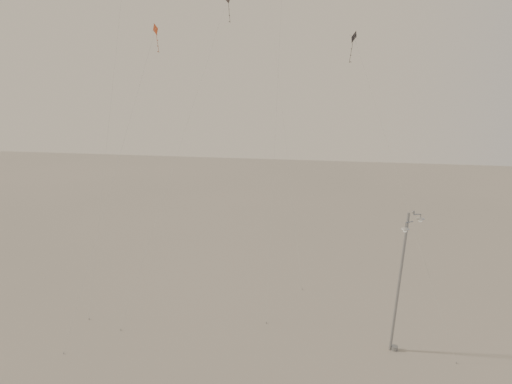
# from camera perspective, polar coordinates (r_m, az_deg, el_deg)

# --- Properties ---
(ground) EXTENTS (160.00, 160.00, 0.00)m
(ground) POSITION_cam_1_polar(r_m,az_deg,el_deg) (32.06, -4.75, -20.81)
(ground) COLOR gray
(ground) RESTS_ON ground
(street_lamp) EXTENTS (1.66, 1.07, 9.68)m
(street_lamp) POSITION_cam_1_polar(r_m,az_deg,el_deg) (33.88, 16.30, -9.45)
(street_lamp) COLOR #93959B
(street_lamp) RESTS_ON ground
(kite_1) EXTENTS (6.57, 8.97, 24.02)m
(kite_1) POSITION_cam_1_polar(r_m,az_deg,el_deg) (38.62, -5.72, 14.09)
(kite_1) COLOR #292322
(kite_1) RESTS_ON ground
(kite_3) EXTENTS (4.66, 8.24, 21.40)m
(kite_3) POSITION_cam_1_polar(r_m,az_deg,el_deg) (36.00, -13.52, 10.34)
(kite_3) COLOR maroon
(kite_3) RESTS_ON ground
(kite_4) EXTENTS (7.55, 4.16, 20.67)m
(kite_4) POSITION_cam_1_polar(r_m,az_deg,el_deg) (33.24, 13.56, 9.18)
(kite_4) COLOR #292322
(kite_4) RESTS_ON ground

